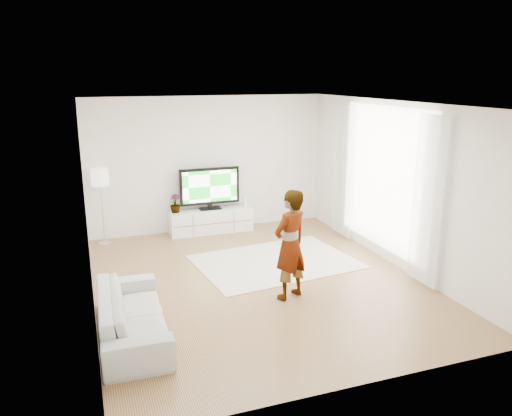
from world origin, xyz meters
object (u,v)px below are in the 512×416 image
object	(u,v)px
rug	(275,262)
player	(290,245)
media_console	(211,221)
sofa	(132,314)
television	(210,187)
floor_lamp	(100,180)

from	to	relation	value
rug	player	size ratio (longest dim) A/B	1.65
media_console	sofa	distance (m)	4.37
rug	television	bearing A→B (deg)	106.39
media_console	rug	size ratio (longest dim) A/B	0.64
player	media_console	bearing A→B (deg)	-109.60
television	player	xyz separation A→B (m)	(0.29, -3.54, -0.13)
television	sofa	distance (m)	4.45
floor_lamp	rug	bearing A→B (deg)	-36.15
television	rug	xyz separation A→B (m)	(0.63, -2.13, -0.95)
sofa	floor_lamp	xyz separation A→B (m)	(-0.14, 3.81, 0.97)
television	rug	size ratio (longest dim) A/B	0.47
player	sofa	size ratio (longest dim) A/B	0.81
sofa	television	bearing A→B (deg)	-25.79
sofa	rug	bearing A→B (deg)	-54.51
player	floor_lamp	xyz separation A→B (m)	(-2.45, 3.45, 0.44)
media_console	rug	bearing A→B (deg)	-73.41
rug	floor_lamp	size ratio (longest dim) A/B	1.80
media_console	television	world-z (taller)	television
rug	sofa	distance (m)	3.20
television	player	distance (m)	3.55
television	sofa	size ratio (longest dim) A/B	0.62
rug	floor_lamp	distance (m)	3.67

